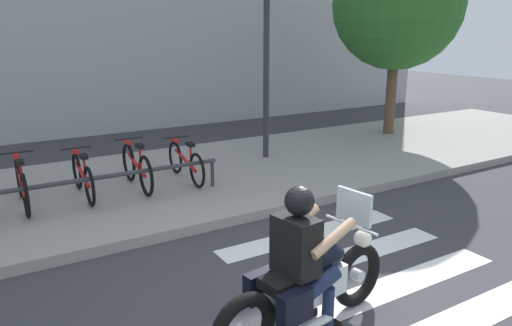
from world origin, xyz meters
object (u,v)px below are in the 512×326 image
at_px(bicycle_4, 137,167).
at_px(bike_rack, 59,185).
at_px(bicycle_3, 83,176).
at_px(street_lamp, 266,34).
at_px(rider, 302,252).
at_px(bicycle_2, 22,184).
at_px(bicycle_5, 185,162).
at_px(tree_near_rack, 398,4).
at_px(motorcycle, 308,287).

bearing_deg(bicycle_4, bike_rack, -157.03).
bearing_deg(bicycle_3, street_lamp, 9.71).
bearing_deg(street_lamp, rider, -119.01).
relative_size(rider, bicycle_2, 0.89).
height_order(bicycle_5, tree_near_rack, tree_near_rack).
height_order(motorcycle, tree_near_rack, tree_near_rack).
bearing_deg(bicycle_3, bicycle_5, 0.02).
bearing_deg(bicycle_2, bicycle_4, -0.01).
height_order(bicycle_4, bicycle_5, bicycle_4).
bearing_deg(tree_near_rack, bicycle_5, -170.14).
relative_size(bicycle_5, bike_rack, 0.32).
distance_m(bicycle_3, tree_near_rack, 8.36).
xyz_separation_m(rider, tree_near_rack, (6.84, 5.55, 2.48)).
bearing_deg(street_lamp, bicycle_3, -170.29).
bearing_deg(bicycle_3, tree_near_rack, 7.69).
xyz_separation_m(bicycle_5, bike_rack, (-2.18, -0.55, 0.09)).
relative_size(bicycle_3, bike_rack, 0.32).
bearing_deg(tree_near_rack, street_lamp, -174.26).
xyz_separation_m(motorcycle, street_lamp, (2.78, 5.14, 2.18)).
height_order(rider, bicycle_5, rider).
xyz_separation_m(bicycle_2, street_lamp, (4.69, 0.65, 2.14)).
relative_size(motorcycle, street_lamp, 0.48).
height_order(bicycle_3, tree_near_rack, tree_near_rack).
bearing_deg(bicycle_4, street_lamp, 12.52).
bearing_deg(street_lamp, bicycle_2, -172.06).
distance_m(rider, street_lamp, 6.16).
bearing_deg(bike_rack, bicycle_2, 128.16).
relative_size(bicycle_2, bicycle_5, 1.02).
xyz_separation_m(motorcycle, bicycle_2, (-1.91, 4.49, 0.04)).
height_order(motorcycle, bicycle_2, motorcycle).
relative_size(street_lamp, tree_near_rack, 0.89).
distance_m(bicycle_4, street_lamp, 3.69).
bearing_deg(tree_near_rack, bicycle_4, -171.35).
distance_m(motorcycle, rider, 0.38).
bearing_deg(tree_near_rack, bicycle_2, -173.07).
xyz_separation_m(rider, bicycle_5, (0.78, 4.50, -0.35)).
bearing_deg(bicycle_5, rider, -99.84).
relative_size(bicycle_2, bicycle_3, 1.03).
bearing_deg(motorcycle, bike_rack, 110.50).
xyz_separation_m(bicycle_2, bicycle_4, (1.74, -0.00, 0.01)).
bearing_deg(rider, bicycle_2, 112.15).
bearing_deg(motorcycle, bicycle_5, 81.09).
relative_size(bicycle_3, tree_near_rack, 0.32).
bearing_deg(bicycle_2, bicycle_3, 0.04).
bearing_deg(bicycle_4, bicycle_5, 0.11).
height_order(bicycle_2, bicycle_4, bicycle_4).
height_order(motorcycle, bike_rack, motorcycle).
relative_size(bicycle_3, bicycle_4, 0.98).
xyz_separation_m(bicycle_4, street_lamp, (2.95, 0.65, 2.13)).
bearing_deg(motorcycle, bicycle_4, 92.12).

